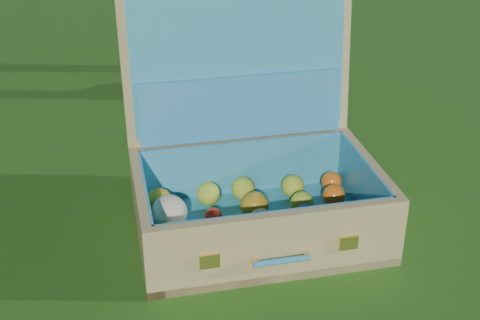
# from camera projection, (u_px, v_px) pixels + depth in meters

# --- Properties ---
(ground) EXTENTS (60.00, 60.00, 0.00)m
(ground) POSITION_uv_depth(u_px,v_px,m) (302.00, 281.00, 1.33)
(ground) COLOR #215114
(ground) RESTS_ON ground
(suitcase) EXTENTS (0.64, 0.58, 0.50)m
(suitcase) POSITION_uv_depth(u_px,v_px,m) (249.00, 165.00, 1.46)
(suitcase) COLOR tan
(suitcase) RESTS_ON ground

